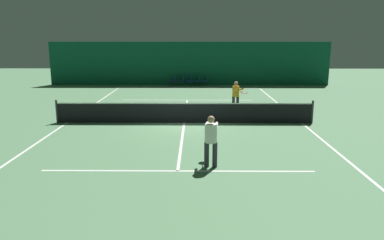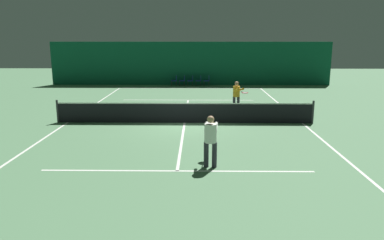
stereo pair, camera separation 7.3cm
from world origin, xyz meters
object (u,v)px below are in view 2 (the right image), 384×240
tennis_net (185,112)px  player_far (237,94)px  player_near (211,137)px  courtside_chair_3 (199,80)px  courtside_chair_1 (183,80)px  courtside_chair_4 (207,80)px  courtside_chair_2 (191,80)px  courtside_chair_0 (175,80)px

tennis_net → player_far: size_ratio=7.47×
player_near → courtside_chair_3: bearing=6.4°
player_far → courtside_chair_1: player_far is taller
player_near → player_far: bearing=-5.3°
courtside_chair_4 → player_near: bearing=-1.2°
player_near → courtside_chair_2: 19.42m
player_near → courtside_chair_3: player_near is taller
player_far → player_near: bearing=-31.5°
player_near → courtside_chair_1: player_near is taller
courtside_chair_0 → courtside_chair_2: size_ratio=1.00×
courtside_chair_0 → courtside_chair_1: 0.67m
player_near → courtside_chair_2: player_near is taller
courtside_chair_0 → courtside_chair_4: 2.67m
courtside_chair_1 → courtside_chair_4: bearing=90.0°
courtside_chair_2 → courtside_chair_4: bearing=90.0°
courtside_chair_1 → courtside_chair_0: bearing=-90.0°
tennis_net → courtside_chair_4: tennis_net is taller
player_near → courtside_chair_4: player_near is taller
tennis_net → player_near: size_ratio=7.38×
player_far → courtside_chair_1: 11.06m
courtside_chair_1 → courtside_chair_3: 1.33m
courtside_chair_0 → courtside_chair_2: (1.33, 0.00, 0.00)m
tennis_net → courtside_chair_2: tennis_net is taller
courtside_chair_1 → courtside_chair_2: 0.67m
courtside_chair_4 → courtside_chair_1: bearing=-90.0°
player_far → courtside_chair_2: player_far is taller
courtside_chair_3 → courtside_chair_4: (0.67, 0.00, 0.00)m
player_near → player_far: (1.70, 8.84, -0.01)m
courtside_chair_2 → courtside_chair_4: size_ratio=1.00×
courtside_chair_0 → player_near: bearing=6.7°
courtside_chair_3 → courtside_chair_4: same height
player_far → courtside_chair_3: 10.74m
player_near → courtside_chair_4: (0.39, 19.39, -0.46)m
courtside_chair_4 → courtside_chair_2: bearing=-90.0°
courtside_chair_1 → courtside_chair_2: same height
courtside_chair_1 → courtside_chair_4: 2.00m
courtside_chair_0 → courtside_chair_4: bearing=90.0°
tennis_net → courtside_chair_0: bearing=95.4°
player_far → courtside_chair_2: 10.88m
courtside_chair_1 → courtside_chair_3: (1.33, 0.00, 0.00)m
courtside_chair_2 → courtside_chair_3: (0.67, 0.00, 0.00)m
player_near → courtside_chair_4: 19.40m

